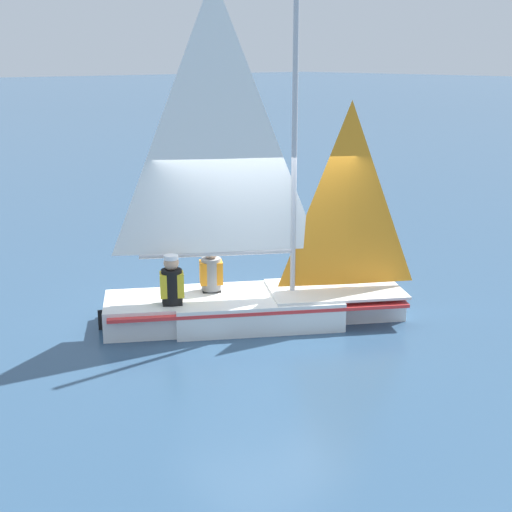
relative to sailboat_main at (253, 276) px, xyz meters
The scene contains 4 objects.
ground_plane 0.73m from the sailboat_main, 147.54° to the left, with size 260.00×260.00×0.00m, color #2D4C6B.
sailboat_main is the anchor object (origin of this frame).
sailor_helm 0.68m from the sailboat_main, 56.05° to the right, with size 0.43×0.41×1.16m.
sailor_crew 1.25m from the sailboat_main, 21.36° to the right, with size 0.43×0.41×1.16m.
Camera 1 is at (6.72, 7.69, 3.90)m, focal length 50.00 mm.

